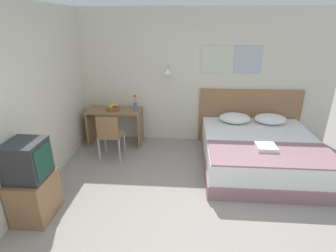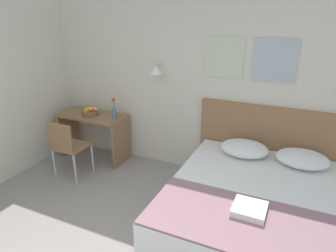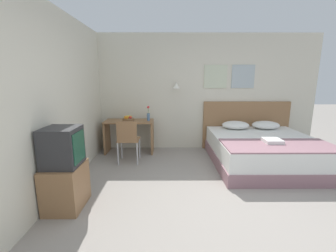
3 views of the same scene
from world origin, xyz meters
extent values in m
plane|color=gray|center=(0.00, 0.00, 0.00)|extent=(24.00, 24.00, 0.00)
cube|color=beige|center=(0.00, 2.70, 1.32)|extent=(5.42, 0.06, 2.65)
cube|color=beige|center=(0.35, 2.66, 1.70)|extent=(0.52, 0.02, 0.52)
cube|color=#A8B7BC|center=(0.98, 2.66, 1.70)|extent=(0.52, 0.02, 0.52)
cylinder|color=#B2B2B7|center=(-0.55, 2.59, 1.55)|extent=(0.02, 0.16, 0.02)
cone|color=white|center=(-0.55, 2.50, 1.50)|extent=(0.17, 0.17, 0.12)
cube|color=beige|center=(-2.34, -0.17, 1.32)|extent=(0.06, 5.67, 2.65)
cube|color=gray|center=(1.11, 1.58, 0.11)|extent=(1.91, 2.04, 0.22)
cube|color=white|center=(1.11, 1.58, 0.38)|extent=(1.87, 2.00, 0.33)
cube|color=#8E6642|center=(1.11, 2.64, 0.56)|extent=(2.03, 0.06, 1.13)
ellipsoid|color=white|center=(0.78, 2.32, 0.64)|extent=(0.60, 0.47, 0.17)
ellipsoid|color=white|center=(1.45, 2.32, 0.64)|extent=(0.60, 0.47, 0.17)
cube|color=gray|center=(1.11, 0.99, 0.56)|extent=(1.85, 0.82, 0.02)
cube|color=white|center=(1.06, 1.13, 0.60)|extent=(0.29, 0.29, 0.06)
cube|color=#8E6642|center=(-1.61, 2.35, 0.72)|extent=(1.07, 0.52, 0.03)
cube|color=#8E6642|center=(-2.13, 2.35, 0.35)|extent=(0.04, 0.47, 0.70)
cube|color=#8E6642|center=(-1.10, 2.35, 0.35)|extent=(0.04, 0.47, 0.70)
cube|color=#8E6642|center=(-1.53, 1.75, 0.46)|extent=(0.42, 0.42, 0.02)
cube|color=#8E6642|center=(-1.53, 1.55, 0.67)|extent=(0.38, 0.03, 0.39)
cylinder|color=#B7B7BC|center=(-1.72, 1.94, 0.22)|extent=(0.03, 0.03, 0.45)
cylinder|color=#B7B7BC|center=(-1.34, 1.94, 0.22)|extent=(0.03, 0.03, 0.45)
cylinder|color=#B7B7BC|center=(-1.72, 1.56, 0.22)|extent=(0.03, 0.03, 0.45)
cylinder|color=#B7B7BC|center=(-1.34, 1.56, 0.22)|extent=(0.03, 0.03, 0.45)
cylinder|color=brown|center=(-1.63, 2.33, 0.76)|extent=(0.26, 0.26, 0.05)
sphere|color=red|center=(-1.58, 2.34, 0.80)|extent=(0.07, 0.07, 0.07)
ellipsoid|color=yellow|center=(-1.64, 2.38, 0.81)|extent=(0.20, 0.14, 0.07)
sphere|color=orange|center=(-1.66, 2.29, 0.81)|extent=(0.08, 0.08, 0.08)
cylinder|color=#4C7099|center=(-1.18, 2.33, 0.82)|extent=(0.06, 0.06, 0.16)
cylinder|color=#3D7538|center=(-1.18, 2.33, 0.97)|extent=(0.01, 0.01, 0.14)
sphere|color=#DB3838|center=(-1.18, 2.33, 1.04)|extent=(0.06, 0.06, 0.06)
cube|color=#8E6642|center=(-2.07, 0.10, 0.29)|extent=(0.43, 0.56, 0.58)
cube|color=#2D2D30|center=(-2.07, 0.10, 0.82)|extent=(0.41, 0.44, 0.49)
cube|color=#194733|center=(-1.86, 0.10, 0.82)|extent=(0.01, 0.35, 0.38)
camera|label=1|loc=(-0.17, -2.55, 2.38)|focal=28.00mm
camera|label=2|loc=(1.32, -1.19, 2.26)|focal=32.00mm
camera|label=3|loc=(-0.77, -2.59, 1.65)|focal=24.00mm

